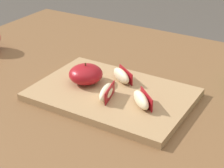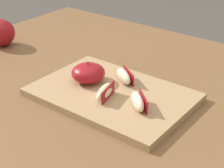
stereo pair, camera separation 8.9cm
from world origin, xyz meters
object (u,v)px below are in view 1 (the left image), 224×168
(apple_half_skin_up, at_px, (86,74))
(apple_wedge_front, at_px, (122,76))
(apple_wedge_back, at_px, (141,100))
(apple_wedge_middle, at_px, (105,92))
(cutting_board, at_px, (112,95))

(apple_half_skin_up, distance_m, apple_wedge_front, 0.09)
(apple_wedge_back, height_order, apple_wedge_middle, same)
(cutting_board, relative_size, apple_wedge_back, 5.39)
(apple_half_skin_up, bearing_deg, cutting_board, -4.65)
(apple_wedge_back, xyz_separation_m, apple_wedge_middle, (-0.09, -0.01, 0.00))
(apple_half_skin_up, xyz_separation_m, apple_wedge_middle, (0.08, -0.04, -0.01))
(cutting_board, distance_m, apple_wedge_middle, 0.04)
(apple_wedge_back, bearing_deg, apple_wedge_middle, -172.97)
(cutting_board, bearing_deg, apple_wedge_front, 96.38)
(apple_wedge_middle, distance_m, apple_wedge_front, 0.09)
(cutting_board, height_order, apple_half_skin_up, apple_half_skin_up)
(cutting_board, bearing_deg, apple_wedge_back, -15.07)
(apple_wedge_back, bearing_deg, cutting_board, 164.93)
(apple_half_skin_up, relative_size, apple_wedge_back, 1.22)
(apple_wedge_back, distance_m, apple_wedge_middle, 0.09)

